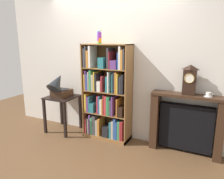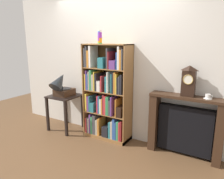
{
  "view_description": "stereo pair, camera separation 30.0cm",
  "coord_description": "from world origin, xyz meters",
  "px_view_note": "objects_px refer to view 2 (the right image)",
  "views": [
    {
      "loc": [
        1.7,
        -3.15,
        1.78
      ],
      "look_at": [
        0.1,
        0.14,
        0.92
      ],
      "focal_mm": 34.49,
      "sensor_mm": 36.0,
      "label": 1
    },
    {
      "loc": [
        1.97,
        -3.0,
        1.78
      ],
      "look_at": [
        0.1,
        0.14,
        0.92
      ],
      "focal_mm": 34.49,
      "sensor_mm": 36.0,
      "label": 2
    }
  ],
  "objects_px": {
    "fireplace_mantel": "(185,127)",
    "bookshelf": "(106,97)",
    "mantel_clock": "(189,81)",
    "teacup_with_saucer": "(208,97)",
    "side_table_left": "(65,103)",
    "gramophone": "(61,85)",
    "cup_stack": "(100,37)"
  },
  "relations": [
    {
      "from": "gramophone",
      "to": "mantel_clock",
      "type": "height_order",
      "value": "mantel_clock"
    },
    {
      "from": "mantel_clock",
      "to": "fireplace_mantel",
      "type": "bearing_deg",
      "value": 100.97
    },
    {
      "from": "gramophone",
      "to": "mantel_clock",
      "type": "xyz_separation_m",
      "value": [
        2.28,
        0.23,
        0.27
      ]
    },
    {
      "from": "gramophone",
      "to": "fireplace_mantel",
      "type": "xyz_separation_m",
      "value": [
        2.28,
        0.25,
        -0.44
      ]
    },
    {
      "from": "side_table_left",
      "to": "gramophone",
      "type": "distance_m",
      "value": 0.39
    },
    {
      "from": "fireplace_mantel",
      "to": "mantel_clock",
      "type": "bearing_deg",
      "value": -79.03
    },
    {
      "from": "fireplace_mantel",
      "to": "side_table_left",
      "type": "bearing_deg",
      "value": -175.6
    },
    {
      "from": "mantel_clock",
      "to": "cup_stack",
      "type": "bearing_deg",
      "value": -177.41
    },
    {
      "from": "side_table_left",
      "to": "teacup_with_saucer",
      "type": "distance_m",
      "value": 2.6
    },
    {
      "from": "fireplace_mantel",
      "to": "teacup_with_saucer",
      "type": "distance_m",
      "value": 0.59
    },
    {
      "from": "bookshelf",
      "to": "teacup_with_saucer",
      "type": "bearing_deg",
      "value": 2.14
    },
    {
      "from": "fireplace_mantel",
      "to": "cup_stack",
      "type": "bearing_deg",
      "value": -176.52
    },
    {
      "from": "cup_stack",
      "to": "gramophone",
      "type": "xyz_separation_m",
      "value": [
        -0.79,
        -0.16,
        -0.89
      ]
    },
    {
      "from": "cup_stack",
      "to": "mantel_clock",
      "type": "xyz_separation_m",
      "value": [
        1.49,
        0.07,
        -0.62
      ]
    },
    {
      "from": "mantel_clock",
      "to": "teacup_with_saucer",
      "type": "relative_size",
      "value": 3.7
    },
    {
      "from": "mantel_clock",
      "to": "teacup_with_saucer",
      "type": "distance_m",
      "value": 0.34
    },
    {
      "from": "fireplace_mantel",
      "to": "gramophone",
      "type": "bearing_deg",
      "value": -173.78
    },
    {
      "from": "bookshelf",
      "to": "gramophone",
      "type": "bearing_deg",
      "value": -169.69
    },
    {
      "from": "cup_stack",
      "to": "teacup_with_saucer",
      "type": "bearing_deg",
      "value": 2.26
    },
    {
      "from": "gramophone",
      "to": "teacup_with_saucer",
      "type": "height_order",
      "value": "gramophone"
    },
    {
      "from": "mantel_clock",
      "to": "teacup_with_saucer",
      "type": "xyz_separation_m",
      "value": [
        0.28,
        0.0,
        -0.2
      ]
    },
    {
      "from": "mantel_clock",
      "to": "teacup_with_saucer",
      "type": "height_order",
      "value": "mantel_clock"
    },
    {
      "from": "gramophone",
      "to": "fireplace_mantel",
      "type": "distance_m",
      "value": 2.34
    },
    {
      "from": "gramophone",
      "to": "teacup_with_saucer",
      "type": "distance_m",
      "value": 2.57
    },
    {
      "from": "gramophone",
      "to": "mantel_clock",
      "type": "relative_size",
      "value": 1.13
    },
    {
      "from": "fireplace_mantel",
      "to": "bookshelf",
      "type": "bearing_deg",
      "value": -176.56
    },
    {
      "from": "gramophone",
      "to": "fireplace_mantel",
      "type": "bearing_deg",
      "value": 6.22
    },
    {
      "from": "cup_stack",
      "to": "gramophone",
      "type": "distance_m",
      "value": 1.21
    },
    {
      "from": "cup_stack",
      "to": "gramophone",
      "type": "height_order",
      "value": "cup_stack"
    },
    {
      "from": "fireplace_mantel",
      "to": "mantel_clock",
      "type": "height_order",
      "value": "mantel_clock"
    },
    {
      "from": "side_table_left",
      "to": "bookshelf",
      "type": "bearing_deg",
      "value": 5.83
    },
    {
      "from": "bookshelf",
      "to": "mantel_clock",
      "type": "bearing_deg",
      "value": 2.48
    }
  ]
}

